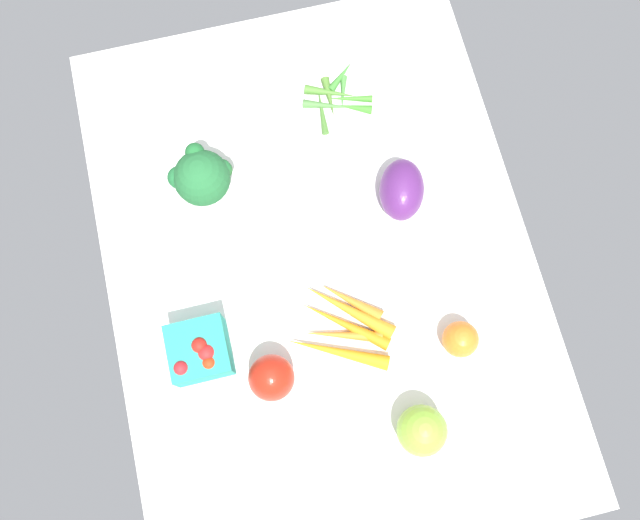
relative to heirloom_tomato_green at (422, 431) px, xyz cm
name	(u,v)px	position (x,y,z in cm)	size (l,w,h in cm)	color
tablecloth	(320,264)	(32.35, 9.26, -5.17)	(104.00, 76.00, 2.00)	white
heirloom_tomato_green	(422,431)	(0.00, 0.00, 0.00)	(8.35, 8.35, 8.35)	#88BF3A
berry_basket	(200,351)	(21.20, 32.76, -0.41)	(9.84, 9.84, 7.97)	teal
eggplant	(402,190)	(41.08, -7.88, -0.18)	(11.42, 7.98, 7.98)	#58256B
broccoli_head	(202,177)	(49.86, 26.06, 4.26)	(10.53, 11.26, 13.56)	#A2C28A
heirloom_tomato_orange	(460,339)	(12.93, -10.61, -1.06)	(6.24, 6.24, 6.24)	orange
okra_pile	(336,98)	(63.22, -1.30, -3.36)	(14.10, 13.54, 1.88)	#448F2E
bell_pepper_red	(271,378)	(13.99, 21.95, 0.21)	(7.73, 7.73, 8.76)	red
carrot_bunch	(344,325)	(20.13, 7.89, -2.93)	(18.75, 19.68, 2.75)	orange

